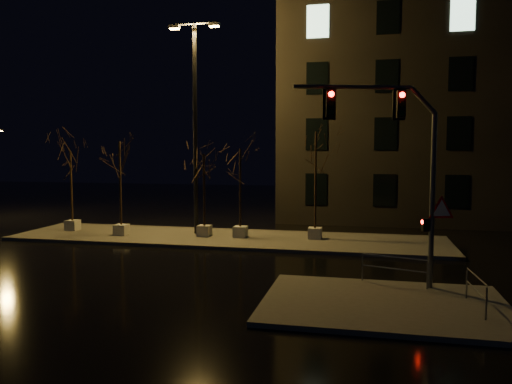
# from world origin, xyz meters

# --- Properties ---
(ground) EXTENTS (90.00, 90.00, 0.00)m
(ground) POSITION_xyz_m (0.00, 0.00, 0.00)
(ground) COLOR black
(ground) RESTS_ON ground
(median) EXTENTS (22.00, 5.00, 0.15)m
(median) POSITION_xyz_m (0.00, 6.00, 0.07)
(median) COLOR #494741
(median) RESTS_ON ground
(sidewalk_corner) EXTENTS (7.00, 5.00, 0.15)m
(sidewalk_corner) POSITION_xyz_m (7.50, -3.50, 0.07)
(sidewalk_corner) COLOR #494741
(sidewalk_corner) RESTS_ON ground
(building) EXTENTS (25.00, 12.00, 15.00)m
(building) POSITION_xyz_m (14.00, 18.00, 7.50)
(building) COLOR black
(building) RESTS_ON ground
(tree_0) EXTENTS (1.80, 1.80, 4.46)m
(tree_0) POSITION_xyz_m (-8.83, 6.28, 3.54)
(tree_0) COLOR #A7A59C
(tree_0) RESTS_ON median
(tree_1) EXTENTS (1.80, 1.80, 4.96)m
(tree_1) POSITION_xyz_m (-5.45, 5.40, 3.92)
(tree_1) COLOR #A7A59C
(tree_1) RESTS_ON median
(tree_2) EXTENTS (1.80, 1.80, 4.31)m
(tree_2) POSITION_xyz_m (-1.13, 6.04, 3.42)
(tree_2) COLOR #A7A59C
(tree_2) RESTS_ON median
(tree_3) EXTENTS (1.80, 1.80, 4.59)m
(tree_3) POSITION_xyz_m (0.76, 6.11, 3.64)
(tree_3) COLOR #A7A59C
(tree_3) RESTS_ON median
(tree_4) EXTENTS (1.80, 1.80, 5.46)m
(tree_4) POSITION_xyz_m (4.49, 6.50, 4.29)
(tree_4) COLOR #A7A59C
(tree_4) RESTS_ON median
(traffic_signal_mast) EXTENTS (5.02, 1.61, 6.38)m
(traffic_signal_mast) POSITION_xyz_m (8.00, -1.92, 4.34)
(traffic_signal_mast) COLOR #585B60
(traffic_signal_mast) RESTS_ON sidewalk_corner
(streetlight_main) EXTENTS (2.72, 0.37, 10.92)m
(streetlight_main) POSITION_xyz_m (-1.82, 6.73, 6.45)
(streetlight_main) COLOR black
(streetlight_main) RESTS_ON median
(guard_rail_a) EXTENTS (2.07, 0.70, 0.93)m
(guard_rail_a) POSITION_xyz_m (7.87, -1.50, 0.76)
(guard_rail_a) COLOR #585B60
(guard_rail_a) RESTS_ON sidewalk_corner
(guard_rail_b) EXTENTS (0.17, 1.96, 0.93)m
(guard_rail_b) POSITION_xyz_m (9.96, -3.57, 0.75)
(guard_rail_b) COLOR #585B60
(guard_rail_b) RESTS_ON sidewalk_corner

